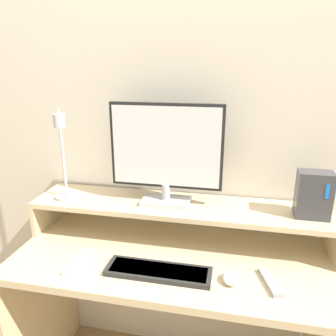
{
  "coord_description": "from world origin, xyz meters",
  "views": [
    {
      "loc": [
        0.22,
        -0.85,
        1.48
      ],
      "look_at": [
        -0.02,
        0.31,
        1.1
      ],
      "focal_mm": 35.0,
      "sensor_mm": 36.0,
      "label": 1
    }
  ],
  "objects": [
    {
      "name": "wall_back",
      "position": [
        0.0,
        0.59,
        1.25
      ],
      "size": [
        6.0,
        0.05,
        2.5
      ],
      "color": "beige",
      "rests_on": "ground_plane"
    },
    {
      "name": "remote_secondary",
      "position": [
        0.37,
        0.17,
        0.74
      ],
      "size": [
        0.08,
        0.15,
        0.02
      ],
      "color": "#99999E",
      "rests_on": "desk"
    },
    {
      "name": "keyboard",
      "position": [
        -0.03,
        0.15,
        0.75
      ],
      "size": [
        0.39,
        0.12,
        0.02
      ],
      "color": "#282828",
      "rests_on": "desk"
    },
    {
      "name": "monitor",
      "position": [
        -0.06,
        0.42,
        1.13
      ],
      "size": [
        0.47,
        0.12,
        0.43
      ],
      "color": "#BCBCC1",
      "rests_on": "monitor_shelf"
    },
    {
      "name": "monitor_shelf",
      "position": [
        0.0,
        0.42,
        0.88
      ],
      "size": [
        1.27,
        0.26,
        0.16
      ],
      "color": "beige",
      "rests_on": "desk"
    },
    {
      "name": "remote_control",
      "position": [
        -0.35,
        0.15,
        0.74
      ],
      "size": [
        0.04,
        0.17,
        0.02
      ],
      "color": "white",
      "rests_on": "desk"
    },
    {
      "name": "desk_lamp",
      "position": [
        -0.48,
        0.35,
        1.08
      ],
      "size": [
        0.15,
        0.21,
        0.4
      ],
      "color": "silver",
      "rests_on": "monitor_shelf"
    },
    {
      "name": "router_dock",
      "position": [
        0.53,
        0.41,
        0.99
      ],
      "size": [
        0.13,
        0.08,
        0.19
      ],
      "color": "#3D3D42",
      "rests_on": "monitor_shelf"
    },
    {
      "name": "desk",
      "position": [
        0.0,
        0.28,
        0.53
      ],
      "size": [
        1.27,
        0.56,
        0.74
      ],
      "color": "beige",
      "rests_on": "ground_plane"
    },
    {
      "name": "mouse",
      "position": [
        0.24,
        0.16,
        0.75
      ],
      "size": [
        0.06,
        0.08,
        0.03
      ],
      "color": "white",
      "rests_on": "desk"
    }
  ]
}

